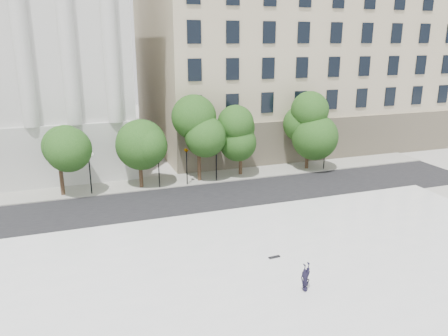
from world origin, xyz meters
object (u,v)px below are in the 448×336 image
Objects in this scene: traffic_light_west at (158,151)px; traffic_light_east at (186,148)px; skateboard at (274,257)px; person_lying at (305,287)px.

traffic_light_west is 2.70m from traffic_light_east.
traffic_light_west is at bearing 99.44° from skateboard.
traffic_light_west is 21.42m from person_lying.
traffic_light_east is at bearing 0.00° from traffic_light_west.
person_lying is at bearing -94.71° from skateboard.
traffic_light_west reaches higher than skateboard.
skateboard is at bearing -76.93° from traffic_light_west.
skateboard is (0.08, 3.97, -0.19)m from person_lying.
traffic_light_east is 2.57× the size of person_lying.
person_lying reaches higher than skateboard.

